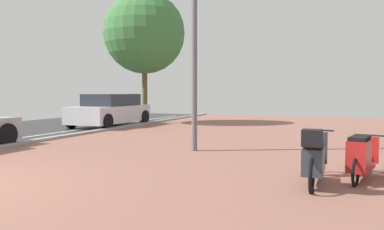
# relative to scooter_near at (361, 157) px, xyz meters

# --- Properties ---
(scooter_near) EXTENTS (0.67, 1.69, 0.78)m
(scooter_near) POSITION_rel_scooter_near_xyz_m (0.00, 0.00, 0.00)
(scooter_near) COLOR black
(scooter_near) RESTS_ON ground
(scooter_far) EXTENTS (0.52, 1.84, 0.96)m
(scooter_far) POSITION_rel_scooter_near_xyz_m (-0.70, -0.65, 0.04)
(scooter_far) COLOR black
(scooter_far) RESTS_ON ground
(parked_car_far) EXTENTS (1.88, 4.05, 1.37)m
(parked_car_far) POSITION_rel_scooter_near_xyz_m (-9.68, 7.38, 0.27)
(parked_car_far) COLOR silver
(parked_car_far) RESTS_ON ground
(lamp_post) EXTENTS (0.20, 0.52, 5.39)m
(lamp_post) POSITION_rel_scooter_near_xyz_m (-3.75, 2.06, 2.62)
(lamp_post) COLOR slate
(lamp_post) RESTS_ON ground
(street_tree) EXTENTS (3.75, 3.75, 6.05)m
(street_tree) POSITION_rel_scooter_near_xyz_m (-8.95, 9.14, 3.77)
(street_tree) COLOR brown
(street_tree) RESTS_ON ground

